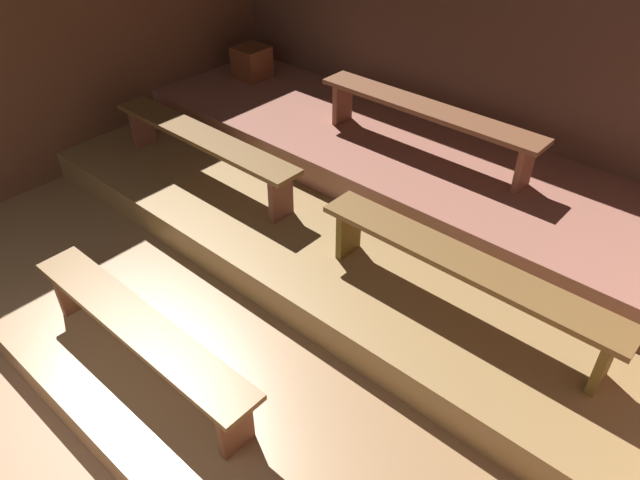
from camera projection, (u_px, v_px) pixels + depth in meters
The scene contains 11 objects.
ground at pixel (244, 340), 4.38m from camera, with size 6.10×6.22×0.08m, color #986C4B.
wall_back at pixel (460, 77), 5.29m from camera, with size 6.10×0.06×2.32m, color brown.
wall_left at pixel (21, 89), 5.08m from camera, with size 0.06×6.22×2.32m, color brown.
platform_lower at pixel (309, 275), 4.71m from camera, with size 5.30×3.98×0.25m, color #96714B.
platform_middle at pixel (364, 212), 4.97m from camera, with size 5.30×2.59×0.25m, color olive.
platform_upper at pixel (406, 161), 5.15m from camera, with size 5.30×1.47×0.25m, color #A26656.
bench_lower_center at pixel (140, 331), 3.58m from camera, with size 1.93×0.28×0.41m.
bench_middle_left at pixel (203, 142), 4.98m from camera, with size 2.06×0.28×0.41m.
bench_middle_right at pixel (464, 270), 3.65m from camera, with size 2.06×0.28×0.41m.
bench_upper_center at pixel (427, 115), 4.81m from camera, with size 2.02×0.28×0.41m.
wooden_crate_upper at pixel (252, 62), 6.24m from camera, with size 0.32×0.32×0.32m, color brown.
Camera 1 is at (2.45, 0.81, 3.19)m, focal length 33.25 mm.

